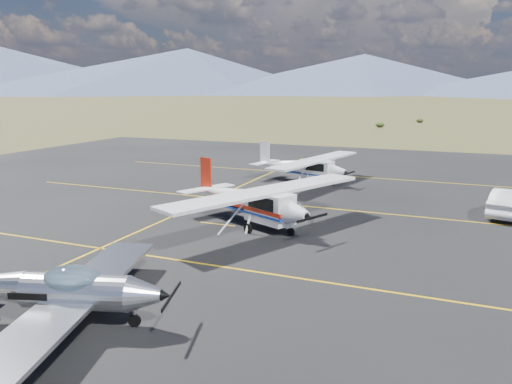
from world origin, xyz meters
The scene contains 6 objects.
ground centered at (0.00, 0.00, 0.00)m, with size 1600.00×1600.00×0.00m, color #383D1C.
apron centered at (0.00, 7.00, 0.00)m, with size 72.00×72.00×0.02m, color black.
aircraft_low_wing centered at (-2.65, -4.24, 1.06)m, with size 7.52×10.22×2.23m.
aircraft_cessna centered at (-1.43, 8.16, 1.37)m, with size 8.92×11.67×3.08m.
aircraft_plain centered at (-2.43, 20.29, 1.23)m, with size 6.99×10.95×2.77m.
sedan centered at (11.01, 15.10, 0.77)m, with size 1.60×4.60×1.52m, color silver.
Camera 1 is at (8.33, -14.71, 6.99)m, focal length 35.00 mm.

